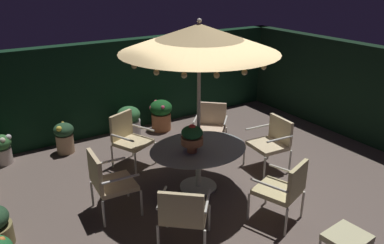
# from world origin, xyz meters

# --- Properties ---
(ground_plane) EXTENTS (7.94, 6.68, 0.02)m
(ground_plane) POSITION_xyz_m (0.00, 0.00, -0.01)
(ground_plane) COLOR brown
(hedge_backdrop_rear) EXTENTS (7.94, 0.30, 2.04)m
(hedge_backdrop_rear) POSITION_xyz_m (0.00, 3.19, 1.02)
(hedge_backdrop_rear) COLOR black
(hedge_backdrop_rear) RESTS_ON ground_plane
(hedge_backdrop_right) EXTENTS (0.30, 6.68, 2.04)m
(hedge_backdrop_right) POSITION_xyz_m (3.82, 0.00, 1.02)
(hedge_backdrop_right) COLOR black
(hedge_backdrop_right) RESTS_ON ground_plane
(patio_dining_table) EXTENTS (1.65, 1.37, 0.74)m
(patio_dining_table) POSITION_xyz_m (-0.27, 0.01, 0.61)
(patio_dining_table) COLOR silver
(patio_dining_table) RESTS_ON ground_plane
(patio_umbrella) EXTENTS (2.41, 2.41, 2.80)m
(patio_umbrella) POSITION_xyz_m (-0.27, 0.01, 2.51)
(patio_umbrella) COLOR silver
(patio_umbrella) RESTS_ON ground_plane
(centerpiece_planter) EXTENTS (0.35, 0.35, 0.47)m
(centerpiece_planter) POSITION_xyz_m (-0.44, -0.07, 1.02)
(centerpiece_planter) COLOR #AB6042
(centerpiece_planter) RESTS_ON patio_dining_table
(patio_chair_north) EXTENTS (0.75, 0.78, 0.98)m
(patio_chair_north) POSITION_xyz_m (0.25, -1.44, 0.57)
(patio_chair_north) COLOR silver
(patio_chair_north) RESTS_ON ground_plane
(patio_chair_northeast) EXTENTS (0.66, 0.70, 0.96)m
(patio_chair_northeast) POSITION_xyz_m (1.26, -0.11, 0.56)
(patio_chair_northeast) COLOR silver
(patio_chair_northeast) RESTS_ON ground_plane
(patio_chair_east) EXTENTS (0.83, 0.83, 0.96)m
(patio_chair_east) POSITION_xyz_m (0.77, 1.14, 0.56)
(patio_chair_east) COLOR silver
(patio_chair_east) RESTS_ON ground_plane
(patio_chair_southeast) EXTENTS (0.79, 0.79, 0.99)m
(patio_chair_southeast) POSITION_xyz_m (-0.90, 1.42, 0.57)
(patio_chair_southeast) COLOR silver
(patio_chair_southeast) RESTS_ON ground_plane
(patio_chair_south) EXTENTS (0.65, 0.67, 1.01)m
(patio_chair_south) POSITION_xyz_m (-1.81, 0.11, 0.58)
(patio_chair_south) COLOR silver
(patio_chair_south) RESTS_ON ground_plane
(patio_chair_southwest) EXTENTS (0.86, 0.85, 0.92)m
(patio_chair_southwest) POSITION_xyz_m (-1.26, -1.15, 0.54)
(patio_chair_southwest) COLOR silver
(patio_chair_southwest) RESTS_ON ground_plane
(ottoman_footrest) EXTENTS (0.55, 0.50, 0.39)m
(ottoman_footrest) POSITION_xyz_m (0.32, -2.47, 0.34)
(ottoman_footrest) COLOR silver
(ottoman_footrest) RESTS_ON ground_plane
(potted_plant_right_near) EXTENTS (0.40, 0.40, 0.64)m
(potted_plant_right_near) POSITION_xyz_m (-1.80, 2.57, 0.34)
(potted_plant_right_near) COLOR tan
(potted_plant_right_near) RESTS_ON ground_plane
(potted_plant_back_center) EXTENTS (0.50, 0.50, 0.70)m
(potted_plant_back_center) POSITION_xyz_m (-0.38, 2.61, 0.36)
(potted_plant_back_center) COLOR beige
(potted_plant_back_center) RESTS_ON ground_plane
(potted_plant_back_right) EXTENTS (0.51, 0.51, 0.71)m
(potted_plant_back_right) POSITION_xyz_m (0.40, 2.60, 0.39)
(potted_plant_back_right) COLOR #B1683F
(potted_plant_back_right) RESTS_ON ground_plane
(potted_plant_left_near) EXTENTS (0.43, 0.42, 0.57)m
(potted_plant_left_near) POSITION_xyz_m (-2.95, 2.74, 0.32)
(potted_plant_left_near) COLOR beige
(potted_plant_left_near) RESTS_ON ground_plane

